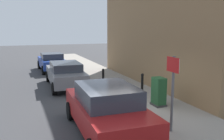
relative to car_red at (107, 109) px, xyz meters
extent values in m
plane|color=#38383A|center=(0.82, 1.52, -0.80)|extent=(80.00, 80.00, 0.00)
cube|color=gray|center=(2.68, 7.52, -0.72)|extent=(2.67, 30.00, 0.15)
cube|color=olive|center=(7.99, 5.26, 3.17)|extent=(7.95, 11.48, 7.94)
cube|color=maroon|center=(0.00, 0.02, -0.13)|extent=(1.92, 4.28, 0.70)
cube|color=#2D333D|center=(0.00, -0.05, 0.47)|extent=(1.64, 2.15, 0.55)
cylinder|color=black|center=(-0.81, 1.60, -0.48)|extent=(0.24, 0.65, 0.64)
cylinder|color=black|center=(0.89, 1.56, -0.48)|extent=(0.24, 0.65, 0.64)
cube|color=slate|center=(-0.03, 6.71, -0.16)|extent=(1.83, 4.37, 0.64)
cube|color=#2D333D|center=(-0.03, 6.55, 0.36)|extent=(1.57, 2.18, 0.44)
cylinder|color=black|center=(-0.79, 8.34, -0.48)|extent=(0.24, 0.65, 0.64)
cylinder|color=black|center=(0.83, 8.30, -0.48)|extent=(0.24, 0.65, 0.64)
cylinder|color=black|center=(-0.88, 5.12, -0.48)|extent=(0.24, 0.65, 0.64)
cylinder|color=black|center=(0.74, 5.07, -0.48)|extent=(0.24, 0.65, 0.64)
cube|color=navy|center=(-0.06, 12.20, -0.17)|extent=(1.73, 3.93, 0.62)
cube|color=#2D333D|center=(-0.05, 11.99, 0.34)|extent=(1.49, 1.79, 0.45)
cylinder|color=black|center=(-0.86, 13.59, -0.48)|extent=(0.23, 0.64, 0.64)
cylinder|color=black|center=(0.70, 13.62, -0.48)|extent=(0.23, 0.64, 0.64)
cylinder|color=black|center=(-0.81, 10.78, -0.48)|extent=(0.23, 0.64, 0.64)
cylinder|color=black|center=(0.75, 10.81, -0.48)|extent=(0.23, 0.64, 0.64)
cube|color=#1E4C28|center=(2.75, 1.48, -0.07)|extent=(0.40, 0.55, 1.15)
cube|color=#333333|center=(2.75, 1.48, -0.61)|extent=(0.46, 0.61, 0.08)
cylinder|color=black|center=(2.85, 3.08, -0.17)|extent=(0.12, 0.12, 0.95)
sphere|color=black|center=(2.85, 3.08, 0.32)|extent=(0.14, 0.14, 0.14)
cylinder|color=black|center=(1.60, 4.97, -0.17)|extent=(0.12, 0.12, 0.95)
sphere|color=black|center=(1.60, 4.97, 0.32)|extent=(0.14, 0.14, 0.14)
cylinder|color=#59595B|center=(1.78, -0.85, 0.50)|extent=(0.08, 0.08, 2.30)
cube|color=white|center=(1.76, -0.85, 1.40)|extent=(0.03, 0.56, 0.40)
cube|color=red|center=(1.74, -0.85, 1.40)|extent=(0.01, 0.60, 0.44)
camera|label=1|loc=(-2.47, -6.88, 2.48)|focal=39.83mm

